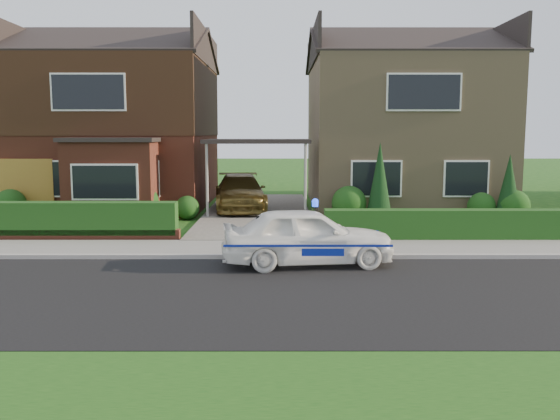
{
  "coord_description": "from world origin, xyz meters",
  "views": [
    {
      "loc": [
        0.8,
        -10.81,
        2.99
      ],
      "look_at": [
        0.82,
        3.5,
        1.13
      ],
      "focal_mm": 38.0,
      "sensor_mm": 36.0,
      "label": 1
    }
  ],
  "objects": [
    {
      "name": "road",
      "position": [
        0.0,
        0.0,
        0.0
      ],
      "size": [
        60.0,
        6.0,
        0.02
      ],
      "primitive_type": "cube",
      "color": "black",
      "rests_on": "ground"
    },
    {
      "name": "shrub_right_near",
      "position": [
        3.2,
        9.4,
        0.6
      ],
      "size": [
        1.2,
        1.2,
        1.2
      ],
      "primitive_type": "sphere",
      "color": "#183A12",
      "rests_on": "ground"
    },
    {
      "name": "ground",
      "position": [
        0.0,
        0.0,
        0.0
      ],
      "size": [
        120.0,
        120.0,
        0.0
      ],
      "primitive_type": "plane",
      "color": "#154412",
      "rests_on": "ground"
    },
    {
      "name": "potted_plant_c",
      "position": [
        -4.42,
        9.0,
        0.43
      ],
      "size": [
        0.63,
        0.63,
        0.86
      ],
      "primitive_type": "imported",
      "rotation": [
        0.0,
        0.0,
        1.17
      ],
      "color": "gray",
      "rests_on": "ground"
    },
    {
      "name": "driveway",
      "position": [
        0.0,
        11.0,
        0.06
      ],
      "size": [
        3.8,
        12.0,
        0.12
      ],
      "primitive_type": "cube",
      "color": "#666059",
      "rests_on": "ground"
    },
    {
      "name": "conifer_b",
      "position": [
        8.6,
        9.2,
        1.1
      ],
      "size": [
        0.9,
        0.9,
        2.2
      ],
      "primitive_type": "cone",
      "color": "black",
      "rests_on": "ground"
    },
    {
      "name": "house_right",
      "position": [
        5.8,
        13.99,
        3.66
      ],
      "size": [
        7.5,
        8.06,
        7.25
      ],
      "color": "#937B5A",
      "rests_on": "ground"
    },
    {
      "name": "dwarf_wall",
      "position": [
        -5.8,
        5.3,
        0.18
      ],
      "size": [
        7.7,
        0.25,
        0.36
      ],
      "primitive_type": "cube",
      "color": "brown",
      "rests_on": "ground"
    },
    {
      "name": "shrub_left_far",
      "position": [
        -8.5,
        9.5,
        0.54
      ],
      "size": [
        1.08,
        1.08,
        1.08
      ],
      "primitive_type": "sphere",
      "color": "#183A12",
      "rests_on": "ground"
    },
    {
      "name": "police_car",
      "position": [
        1.43,
        2.4,
        0.66
      ],
      "size": [
        3.56,
        4.02,
        1.48
      ],
      "rotation": [
        0.0,
        0.0,
        1.69
      ],
      "color": "white",
      "rests_on": "ground"
    },
    {
      "name": "kerb",
      "position": [
        0.0,
        3.05,
        0.06
      ],
      "size": [
        60.0,
        0.16,
        0.12
      ],
      "primitive_type": "cube",
      "color": "#9E9993",
      "rests_on": "ground"
    },
    {
      "name": "potted_plant_a",
      "position": [
        -6.69,
        9.0,
        0.33
      ],
      "size": [
        0.41,
        0.34,
        0.67
      ],
      "primitive_type": "imported",
      "rotation": [
        0.0,
        0.0,
        -0.35
      ],
      "color": "gray",
      "rests_on": "ground"
    },
    {
      "name": "shrub_right_far",
      "position": [
        8.8,
        9.2,
        0.54
      ],
      "size": [
        1.08,
        1.08,
        1.08
      ],
      "primitive_type": "sphere",
      "color": "#183A12",
      "rests_on": "ground"
    },
    {
      "name": "house_left",
      "position": [
        -5.78,
        13.9,
        3.81
      ],
      "size": [
        7.5,
        9.53,
        7.25
      ],
      "color": "brown",
      "rests_on": "ground"
    },
    {
      "name": "hedge_right",
      "position": [
        5.8,
        5.35,
        0.0
      ],
      "size": [
        7.5,
        0.55,
        0.8
      ],
      "primitive_type": "cube",
      "color": "#183A12",
      "rests_on": "ground"
    },
    {
      "name": "potted_plant_b",
      "position": [
        -4.2,
        7.5,
        0.37
      ],
      "size": [
        0.52,
        0.49,
        0.74
      ],
      "primitive_type": "imported",
      "rotation": [
        0.0,
        0.0,
        1.0
      ],
      "color": "gray",
      "rests_on": "ground"
    },
    {
      "name": "hedge_left",
      "position": [
        -5.8,
        5.45,
        0.0
      ],
      "size": [
        7.5,
        0.55,
        0.9
      ],
      "primitive_type": "cube",
      "color": "#183A12",
      "rests_on": "ground"
    },
    {
      "name": "shrub_right_mid",
      "position": [
        7.8,
        9.5,
        0.48
      ],
      "size": [
        0.96,
        0.96,
        0.96
      ],
      "primitive_type": "sphere",
      "color": "#183A12",
      "rests_on": "ground"
    },
    {
      "name": "conifer_a",
      "position": [
        4.2,
        9.2,
        1.3
      ],
      "size": [
        0.9,
        0.9,
        2.6
      ],
      "primitive_type": "cone",
      "color": "black",
      "rests_on": "ground"
    },
    {
      "name": "carport_link",
      "position": [
        0.0,
        10.95,
        2.66
      ],
      "size": [
        3.8,
        3.0,
        2.77
      ],
      "color": "black",
      "rests_on": "ground"
    },
    {
      "name": "garage_door",
      "position": [
        -8.25,
        9.96,
        1.05
      ],
      "size": [
        2.2,
        0.1,
        2.1
      ],
      "primitive_type": "cube",
      "color": "brown",
      "rests_on": "ground"
    },
    {
      "name": "shrub_left_mid",
      "position": [
        -4.0,
        9.3,
        0.66
      ],
      "size": [
        1.32,
        1.32,
        1.32
      ],
      "primitive_type": "sphere",
      "color": "#183A12",
      "rests_on": "ground"
    },
    {
      "name": "shrub_left_near",
      "position": [
        -2.4,
        9.6,
        0.42
      ],
      "size": [
        0.84,
        0.84,
        0.84
      ],
      "primitive_type": "sphere",
      "color": "#183A12",
      "rests_on": "ground"
    },
    {
      "name": "sidewalk",
      "position": [
        0.0,
        4.1,
        0.05
      ],
      "size": [
        60.0,
        2.0,
        0.1
      ],
      "primitive_type": "cube",
      "color": "slate",
      "rests_on": "ground"
    },
    {
      "name": "driveway_car",
      "position": [
        -0.68,
        11.38,
        0.78
      ],
      "size": [
        2.3,
        4.68,
        1.31
      ],
      "primitive_type": "imported",
      "rotation": [
        0.0,
        0.0,
        0.1
      ],
      "color": "brown",
      "rests_on": "driveway"
    }
  ]
}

